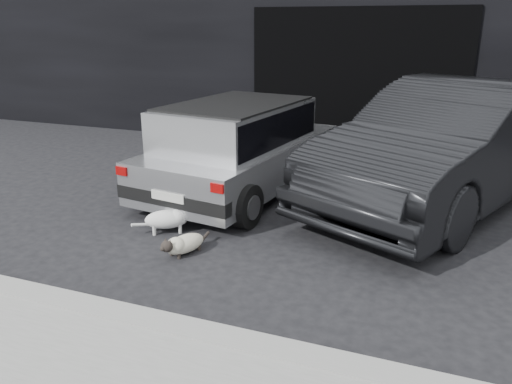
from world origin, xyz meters
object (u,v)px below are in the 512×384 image
(silver_hatchback, at_px, (240,143))
(second_car, at_px, (451,144))
(cat_siamese, at_px, (182,244))
(cat_white, at_px, (170,218))

(silver_hatchback, xyz_separation_m, second_car, (2.77, 0.52, 0.10))
(cat_siamese, bearing_deg, silver_hatchback, -63.58)
(second_car, height_order, cat_siamese, second_car)
(silver_hatchback, xyz_separation_m, cat_white, (-0.19, -1.69, -0.54))
(silver_hatchback, height_order, second_car, second_car)
(cat_siamese, bearing_deg, cat_white, -28.16)
(cat_siamese, bearing_deg, second_car, -112.93)
(cat_white, bearing_deg, second_car, 95.64)
(silver_hatchback, relative_size, second_car, 0.75)
(second_car, bearing_deg, silver_hatchback, -145.13)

